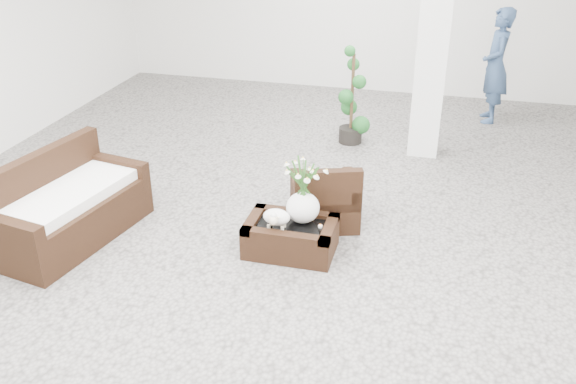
% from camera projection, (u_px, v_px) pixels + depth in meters
% --- Properties ---
extents(ground, '(11.00, 11.00, 0.00)m').
position_uv_depth(ground, '(290.00, 240.00, 6.64)').
color(ground, gray).
rests_on(ground, ground).
extents(column, '(0.40, 0.40, 3.50)m').
position_uv_depth(column, '(435.00, 26.00, 8.01)').
color(column, white).
rests_on(column, ground).
extents(coffee_table, '(0.90, 0.60, 0.31)m').
position_uv_depth(coffee_table, '(291.00, 238.00, 6.37)').
color(coffee_table, black).
rests_on(coffee_table, ground).
extents(sheep_figurine, '(0.28, 0.23, 0.21)m').
position_uv_depth(sheep_figurine, '(277.00, 219.00, 6.19)').
color(sheep_figurine, white).
rests_on(sheep_figurine, coffee_table).
extents(planter_narcissus, '(0.44, 0.44, 0.80)m').
position_uv_depth(planter_narcissus, '(303.00, 186.00, 6.19)').
color(planter_narcissus, white).
rests_on(planter_narcissus, coffee_table).
extents(tealight, '(0.04, 0.04, 0.03)m').
position_uv_depth(tealight, '(320.00, 226.00, 6.24)').
color(tealight, white).
rests_on(tealight, coffee_table).
extents(armchair, '(0.89, 0.87, 0.76)m').
position_uv_depth(armchair, '(325.00, 191.00, 6.83)').
color(armchair, black).
rests_on(armchair, ground).
extents(loveseat, '(1.12, 1.83, 0.91)m').
position_uv_depth(loveseat, '(68.00, 200.00, 6.48)').
color(loveseat, black).
rests_on(loveseat, ground).
extents(topiary, '(0.37, 0.37, 1.39)m').
position_uv_depth(topiary, '(352.00, 96.00, 8.81)').
color(topiary, '#184D1D').
rests_on(topiary, ground).
extents(shopper, '(0.48, 0.68, 1.76)m').
position_uv_depth(shopper, '(496.00, 66.00, 9.55)').
color(shopper, '#31496D').
rests_on(shopper, ground).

